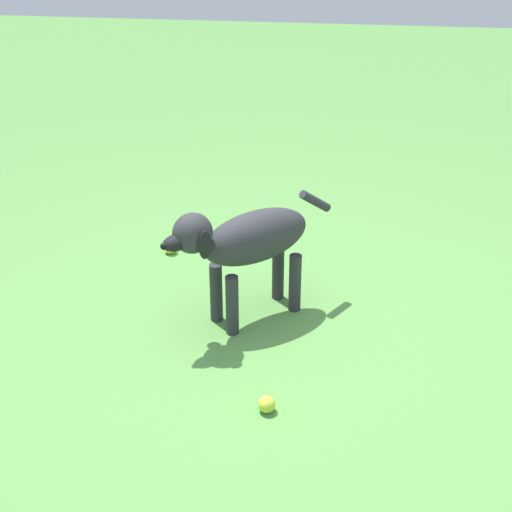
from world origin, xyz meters
The scene contains 4 objects.
ground centered at (0.00, 0.00, 0.00)m, with size 14.00×14.00×0.00m, color #548C42.
dog centered at (0.10, -0.15, 0.38)m, with size 0.67×0.61×0.58m.
tennis_ball_0 centered at (0.59, -0.72, 0.03)m, with size 0.07×0.07×0.07m, color #CED736.
tennis_ball_1 centered at (-0.06, 0.48, 0.03)m, with size 0.07×0.07×0.07m, color #C0D73C.
Camera 1 is at (-0.32, 2.69, 1.84)m, focal length 52.85 mm.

